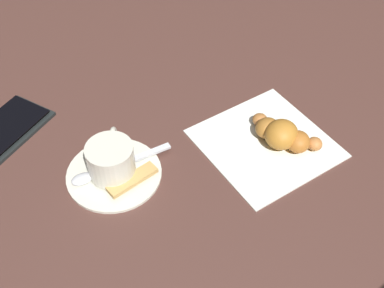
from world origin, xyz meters
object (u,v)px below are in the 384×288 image
at_px(napkin, 265,143).
at_px(cell_phone, 2,132).
at_px(espresso_cup, 111,159).
at_px(croissant, 282,134).
at_px(saucer, 114,173).
at_px(sugar_packet, 133,180).
at_px(teaspoon, 106,170).

xyz_separation_m(napkin, cell_phone, (0.31, -0.19, 0.00)).
relative_size(espresso_cup, cell_phone, 0.50).
bearing_deg(cell_phone, croissant, 148.79).
height_order(croissant, cell_phone, croissant).
bearing_deg(saucer, napkin, 166.60).
bearing_deg(napkin, espresso_cup, -13.55).
xyz_separation_m(saucer, sugar_packet, (-0.01, 0.03, 0.01)).
bearing_deg(teaspoon, saucer, 157.18).
relative_size(espresso_cup, sugar_packet, 1.14).
bearing_deg(teaspoon, espresso_cup, 160.10).
bearing_deg(croissant, sugar_packet, -8.54).
relative_size(saucer, espresso_cup, 1.59).
distance_m(espresso_cup, sugar_packet, 0.04).
distance_m(saucer, sugar_packet, 0.03).
relative_size(teaspoon, cell_phone, 0.88).
bearing_deg(espresso_cup, napkin, 166.45).
bearing_deg(saucer, cell_phone, -52.36).
distance_m(espresso_cup, croissant, 0.23).
relative_size(espresso_cup, croissant, 0.77).
height_order(sugar_packet, cell_phone, sugar_packet).
distance_m(espresso_cup, teaspoon, 0.02).
bearing_deg(saucer, espresso_cup, -53.81).
height_order(sugar_packet, croissant, croissant).
bearing_deg(saucer, sugar_packet, 118.03).
relative_size(espresso_cup, napkin, 0.47).
distance_m(teaspoon, croissant, 0.24).
xyz_separation_m(saucer, napkin, (-0.20, 0.05, -0.00)).
bearing_deg(espresso_cup, cell_phone, -52.35).
relative_size(saucer, sugar_packet, 1.81).
xyz_separation_m(saucer, teaspoon, (0.01, -0.00, 0.01)).
xyz_separation_m(sugar_packet, cell_phone, (0.12, -0.17, -0.01)).
height_order(espresso_cup, teaspoon, espresso_cup).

